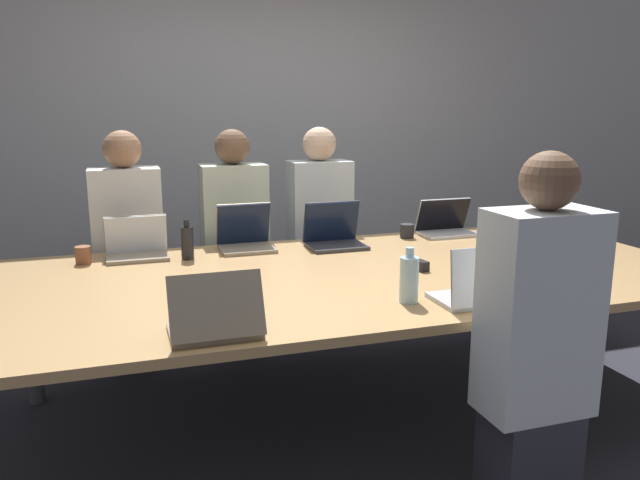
% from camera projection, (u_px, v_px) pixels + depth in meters
% --- Properties ---
extents(ground_plane, '(24.00, 24.00, 0.00)m').
position_uv_depth(ground_plane, '(352.00, 412.00, 3.24)').
color(ground_plane, '#2D2D38').
extents(curtain_wall, '(12.00, 0.06, 2.80)m').
position_uv_depth(curtain_wall, '(258.00, 126.00, 4.89)').
color(curtain_wall, '#ADADB2').
rests_on(curtain_wall, ground_plane).
extents(conference_table, '(3.49, 1.62, 0.75)m').
position_uv_depth(conference_table, '(354.00, 281.00, 3.09)').
color(conference_table, tan).
rests_on(conference_table, ground_plane).
extents(laptop_near_left, '(0.33, 0.24, 0.24)m').
position_uv_depth(laptop_near_left, '(216.00, 319.00, 2.20)').
color(laptop_near_left, gray).
rests_on(laptop_near_left, conference_table).
extents(laptop_far_left, '(0.33, 0.22, 0.23)m').
position_uv_depth(laptop_far_left, '(137.00, 245.00, 3.35)').
color(laptop_far_left, gray).
rests_on(laptop_far_left, conference_table).
extents(person_far_left, '(0.40, 0.24, 1.42)m').
position_uv_depth(person_far_left, '(129.00, 254.00, 3.70)').
color(person_far_left, '#2D2D38').
rests_on(person_far_left, ground_plane).
extents(cup_far_left, '(0.08, 0.08, 0.09)m').
position_uv_depth(cup_far_left, '(83.00, 255.00, 3.22)').
color(cup_far_left, brown).
rests_on(cup_far_left, conference_table).
extents(bottle_far_left, '(0.07, 0.07, 0.21)m').
position_uv_depth(bottle_far_left, '(187.00, 242.00, 3.31)').
color(bottle_far_left, black).
rests_on(bottle_far_left, conference_table).
extents(laptop_far_midleft, '(0.31, 0.26, 0.26)m').
position_uv_depth(laptop_far_midleft, '(245.00, 236.00, 3.55)').
color(laptop_far_midleft, gray).
rests_on(laptop_far_midleft, conference_table).
extents(person_far_midleft, '(0.40, 0.24, 1.42)m').
position_uv_depth(person_far_midleft, '(235.00, 246.00, 3.92)').
color(person_far_midleft, '#2D2D38').
rests_on(person_far_midleft, ground_plane).
extents(laptop_far_center, '(0.33, 0.26, 0.26)m').
position_uv_depth(laptop_far_center, '(334.00, 234.00, 3.62)').
color(laptop_far_center, '#333338').
rests_on(laptop_far_center, conference_table).
extents(person_far_center, '(0.40, 0.24, 1.42)m').
position_uv_depth(person_far_center, '(319.00, 238.00, 4.16)').
color(person_far_center, '#2D2D38').
rests_on(person_far_center, ground_plane).
extents(laptop_near_midright, '(0.34, 0.25, 0.26)m').
position_uv_depth(laptop_near_midright, '(481.00, 287.00, 2.56)').
color(laptop_near_midright, '#B7B7BC').
rests_on(laptop_near_midright, conference_table).
extents(person_near_midright, '(0.40, 0.24, 1.41)m').
position_uv_depth(person_near_midright, '(536.00, 351.00, 2.28)').
color(person_near_midright, '#2D2D38').
rests_on(person_near_midright, ground_plane).
extents(bottle_near_midright, '(0.08, 0.08, 0.23)m').
position_uv_depth(bottle_near_midright, '(409.00, 279.00, 2.59)').
color(bottle_near_midright, '#ADD1E0').
rests_on(bottle_near_midright, conference_table).
extents(laptop_far_right, '(0.35, 0.23, 0.23)m').
position_uv_depth(laptop_far_right, '(445.00, 224.00, 3.95)').
color(laptop_far_right, silver).
rests_on(laptop_far_right, conference_table).
extents(cup_far_right, '(0.09, 0.09, 0.09)m').
position_uv_depth(cup_far_right, '(407.00, 231.00, 3.85)').
color(cup_far_right, '#232328').
rests_on(cup_far_right, conference_table).
extents(stapler, '(0.07, 0.16, 0.05)m').
position_uv_depth(stapler, '(417.00, 264.00, 3.13)').
color(stapler, black).
rests_on(stapler, conference_table).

